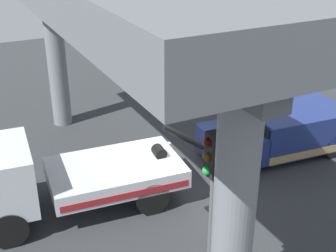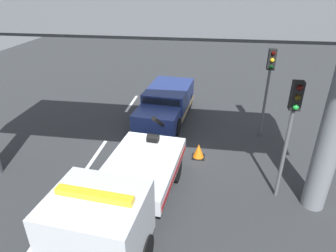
{
  "view_description": "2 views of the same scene",
  "coord_description": "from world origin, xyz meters",
  "px_view_note": "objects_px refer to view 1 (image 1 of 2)",
  "views": [
    {
      "loc": [
        5.68,
        11.18,
        7.93
      ],
      "look_at": [
        -0.44,
        -0.93,
        1.5
      ],
      "focal_mm": 49.22,
      "sensor_mm": 36.0,
      "label": 1
    },
    {
      "loc": [
        10.15,
        2.3,
        6.88
      ],
      "look_at": [
        -0.78,
        0.64,
        1.29
      ],
      "focal_mm": 31.27,
      "sensor_mm": 36.0,
      "label": 2
    }
  ],
  "objects_px": {
    "traffic_light_far": "(212,186)",
    "towed_van_green": "(281,133)",
    "tow_truck_white": "(47,177)",
    "traffic_cone_orange": "(217,202)"
  },
  "relations": [
    {
      "from": "towed_van_green",
      "to": "traffic_light_far",
      "type": "distance_m",
      "value": 8.02
    },
    {
      "from": "towed_van_green",
      "to": "traffic_cone_orange",
      "type": "relative_size",
      "value": 8.39
    },
    {
      "from": "traffic_light_far",
      "to": "towed_van_green",
      "type": "bearing_deg",
      "value": -140.95
    },
    {
      "from": "tow_truck_white",
      "to": "traffic_light_far",
      "type": "relative_size",
      "value": 1.74
    },
    {
      "from": "tow_truck_white",
      "to": "traffic_cone_orange",
      "type": "height_order",
      "value": "tow_truck_white"
    },
    {
      "from": "traffic_light_far",
      "to": "traffic_cone_orange",
      "type": "relative_size",
      "value": 6.58
    },
    {
      "from": "tow_truck_white",
      "to": "towed_van_green",
      "type": "relative_size",
      "value": 1.37
    },
    {
      "from": "traffic_cone_orange",
      "to": "traffic_light_far",
      "type": "bearing_deg",
      "value": 54.03
    },
    {
      "from": "traffic_light_far",
      "to": "traffic_cone_orange",
      "type": "xyz_separation_m",
      "value": [
        -2.08,
        -2.86,
        -2.77
      ]
    },
    {
      "from": "tow_truck_white",
      "to": "towed_van_green",
      "type": "xyz_separation_m",
      "value": [
        -8.2,
        0.08,
        -0.42
      ]
    }
  ]
}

